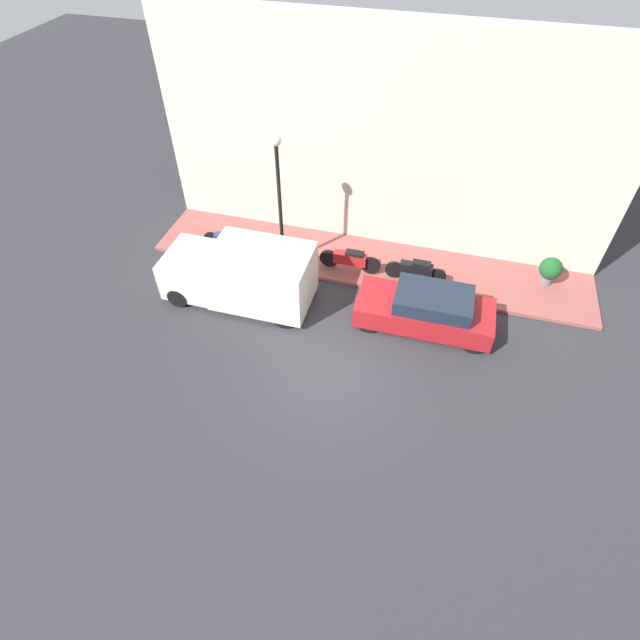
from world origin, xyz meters
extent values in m
plane|color=#2D2D33|center=(0.00, 0.00, 0.00)|extent=(60.00, 60.00, 0.00)
cube|color=#934C47|center=(5.08, 0.00, 0.06)|extent=(2.67, 15.39, 0.12)
cube|color=beige|center=(6.57, 0.00, 3.76)|extent=(0.30, 15.39, 7.52)
cube|color=maroon|center=(2.56, -2.27, 0.52)|extent=(1.69, 4.14, 0.70)
cube|color=#192333|center=(2.56, -2.47, 1.11)|extent=(1.48, 2.28, 0.47)
cylinder|color=black|center=(1.83, -0.67, 0.32)|extent=(0.20, 0.64, 0.64)
cylinder|color=black|center=(3.28, -0.67, 0.32)|extent=(0.20, 0.64, 0.64)
cylinder|color=black|center=(1.83, -3.86, 0.32)|extent=(0.20, 0.64, 0.64)
cylinder|color=black|center=(3.28, -3.86, 0.32)|extent=(0.20, 0.64, 0.64)
cube|color=silver|center=(2.23, 2.85, 1.09)|extent=(2.05, 3.09, 1.82)
cube|color=silver|center=(2.23, 5.22, 0.82)|extent=(1.95, 1.66, 1.27)
cube|color=#192333|center=(2.23, 5.47, 1.18)|extent=(1.74, 0.91, 0.51)
cylinder|color=black|center=(1.33, 5.47, 0.34)|extent=(0.22, 0.67, 0.67)
cylinder|color=black|center=(3.12, 5.47, 0.34)|extent=(0.22, 0.67, 0.67)
cylinder|color=black|center=(1.33, 1.89, 0.34)|extent=(0.22, 0.67, 0.67)
cylinder|color=black|center=(3.12, 1.89, 0.34)|extent=(0.22, 0.67, 0.67)
cube|color=navy|center=(4.36, 4.92, 0.58)|extent=(0.30, 1.09, 0.39)
cube|color=black|center=(4.36, 4.77, 0.83)|extent=(0.27, 0.59, 0.12)
cylinder|color=black|center=(4.36, 5.63, 0.43)|extent=(0.10, 0.62, 0.62)
cylinder|color=black|center=(4.36, 4.21, 0.43)|extent=(0.10, 0.62, 0.62)
cube|color=#B21E1E|center=(4.44, 0.51, 0.60)|extent=(0.30, 1.14, 0.39)
cube|color=black|center=(4.44, 0.36, 0.85)|extent=(0.27, 0.62, 0.12)
cylinder|color=black|center=(4.44, 1.25, 0.45)|extent=(0.10, 0.66, 0.66)
cylinder|color=black|center=(4.44, -0.23, 0.45)|extent=(0.10, 0.66, 0.66)
cube|color=black|center=(4.46, -1.75, 0.60)|extent=(0.30, 1.09, 0.43)
cube|color=black|center=(4.46, -1.90, 0.87)|extent=(0.27, 0.60, 0.12)
cylinder|color=black|center=(4.46, -1.04, 0.43)|extent=(0.10, 0.63, 0.63)
cylinder|color=black|center=(4.46, -2.46, 0.43)|extent=(0.10, 0.63, 0.63)
cylinder|color=black|center=(4.12, 2.81, 2.34)|extent=(0.12, 0.12, 4.44)
sphere|color=silver|center=(4.12, 2.81, 4.66)|extent=(0.32, 0.32, 0.32)
cylinder|color=slate|center=(5.52, -6.04, 0.29)|extent=(0.38, 0.38, 0.33)
sphere|color=#195123|center=(5.52, -6.04, 0.74)|extent=(0.74, 0.74, 0.74)
camera|label=1|loc=(-8.82, -2.11, 11.26)|focal=28.00mm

